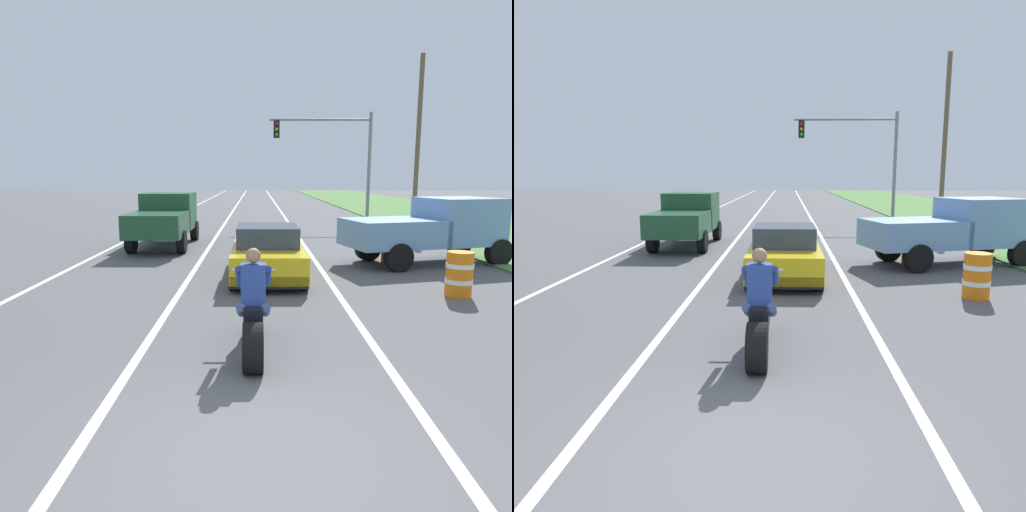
% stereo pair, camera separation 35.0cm
% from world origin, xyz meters
% --- Properties ---
extents(ground_plane, '(160.00, 160.00, 0.00)m').
position_xyz_m(ground_plane, '(0.00, 0.00, 0.00)').
color(ground_plane, '#565659').
extents(lane_stripe_left_solid, '(0.14, 120.00, 0.01)m').
position_xyz_m(lane_stripe_left_solid, '(-5.40, 20.00, 0.00)').
color(lane_stripe_left_solid, white).
rests_on(lane_stripe_left_solid, ground).
extents(lane_stripe_right_solid, '(0.14, 120.00, 0.01)m').
position_xyz_m(lane_stripe_right_solid, '(1.80, 20.00, 0.00)').
color(lane_stripe_right_solid, white).
rests_on(lane_stripe_right_solid, ground).
extents(lane_stripe_centre_dashed, '(0.14, 120.00, 0.01)m').
position_xyz_m(lane_stripe_centre_dashed, '(-1.80, 20.00, 0.00)').
color(lane_stripe_centre_dashed, white).
rests_on(lane_stripe_centre_dashed, ground).
extents(grass_verge_right, '(10.00, 120.00, 0.06)m').
position_xyz_m(grass_verge_right, '(11.92, 20.00, 0.03)').
color(grass_verge_right, '#517F3D').
rests_on(grass_verge_right, ground).
extents(motorcycle_with_rider, '(0.70, 2.21, 1.62)m').
position_xyz_m(motorcycle_with_rider, '(-0.09, 2.68, 0.59)').
color(motorcycle_with_rider, black).
rests_on(motorcycle_with_rider, ground).
extents(sports_car_yellow, '(1.84, 4.30, 1.37)m').
position_xyz_m(sports_car_yellow, '(0.24, 8.21, 0.63)').
color(sports_car_yellow, yellow).
rests_on(sports_car_yellow, ground).
extents(pickup_truck_left_lane_dark_green, '(2.02, 4.80, 1.98)m').
position_xyz_m(pickup_truck_left_lane_dark_green, '(-3.47, 13.45, 1.11)').
color(pickup_truck_left_lane_dark_green, '#1E4C2D').
rests_on(pickup_truck_left_lane_dark_green, ground).
extents(pickup_truck_right_shoulder_light_blue, '(5.14, 3.14, 1.98)m').
position_xyz_m(pickup_truck_right_shoulder_light_blue, '(5.25, 10.04, 1.11)').
color(pickup_truck_right_shoulder_light_blue, '#6B93C6').
rests_on(pickup_truck_right_shoulder_light_blue, ground).
extents(traffic_light_mast_near, '(5.56, 0.34, 6.00)m').
position_xyz_m(traffic_light_mast_near, '(4.35, 21.81, 4.06)').
color(traffic_light_mast_near, gray).
rests_on(traffic_light_mast_near, ground).
extents(utility_pole_roadside, '(0.24, 0.24, 8.81)m').
position_xyz_m(utility_pole_roadside, '(8.51, 21.20, 4.41)').
color(utility_pole_roadside, brown).
rests_on(utility_pole_roadside, ground).
extents(construction_barrel_nearest, '(0.58, 0.58, 1.00)m').
position_xyz_m(construction_barrel_nearest, '(4.43, 6.10, 0.50)').
color(construction_barrel_nearest, orange).
rests_on(construction_barrel_nearest, ground).
extents(construction_barrel_mid, '(0.58, 0.58, 1.00)m').
position_xyz_m(construction_barrel_mid, '(4.11, 10.22, 0.50)').
color(construction_barrel_mid, orange).
rests_on(construction_barrel_mid, ground).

